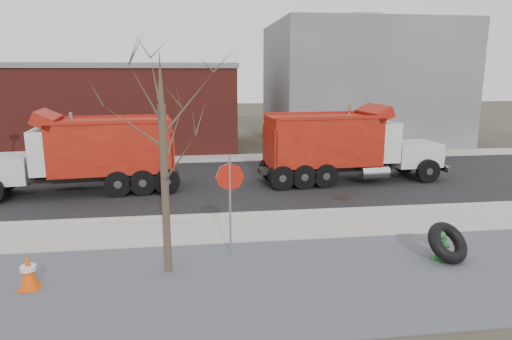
{
  "coord_description": "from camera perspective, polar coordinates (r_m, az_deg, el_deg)",
  "views": [
    {
      "loc": [
        -2.5,
        -13.0,
        4.67
      ],
      "look_at": [
        -0.41,
        2.26,
        1.4
      ],
      "focal_mm": 32.0,
      "sensor_mm": 36.0,
      "label": 1
    }
  ],
  "objects": [
    {
      "name": "traffic_cone_near",
      "position": [
        11.38,
        -26.55,
        -11.35
      ],
      "size": [
        0.43,
        0.43,
        0.82
      ],
      "color": "#E34A07",
      "rests_on": "ground"
    },
    {
      "name": "fire_hydrant",
      "position": [
        12.59,
        22.03,
        -8.93
      ],
      "size": [
        0.46,
        0.44,
        0.8
      ],
      "rotation": [
        0.0,
        0.0,
        -0.21
      ],
      "color": "#256229",
      "rests_on": "ground"
    },
    {
      "name": "dump_truck_red_b",
      "position": [
        19.07,
        -20.34,
        2.18
      ],
      "size": [
        7.82,
        3.0,
        3.27
      ],
      "rotation": [
        0.0,
        0.0,
        3.25
      ],
      "color": "black",
      "rests_on": "ground"
    },
    {
      "name": "ground",
      "position": [
        14.04,
        2.94,
        -7.46
      ],
      "size": [
        120.0,
        120.0,
        0.0
      ],
      "primitive_type": "plane",
      "color": "#383328",
      "rests_on": "ground"
    },
    {
      "name": "sidewalk",
      "position": [
        14.26,
        2.75,
        -7.02
      ],
      "size": [
        60.0,
        2.5,
        0.06
      ],
      "primitive_type": "cube",
      "color": "#9E9B93",
      "rests_on": "ground"
    },
    {
      "name": "building_grey",
      "position": [
        33.07,
        12.77,
        10.54
      ],
      "size": [
        12.0,
        10.0,
        8.0
      ],
      "color": "gray",
      "rests_on": "ground"
    },
    {
      "name": "gravel_verge",
      "position": [
        10.87,
        6.45,
        -13.45
      ],
      "size": [
        60.0,
        5.0,
        0.03
      ],
      "primitive_type": "cube",
      "color": "slate",
      "rests_on": "ground"
    },
    {
      "name": "curb",
      "position": [
        15.47,
        1.87,
        -5.38
      ],
      "size": [
        60.0,
        0.15,
        0.11
      ],
      "primitive_type": "cube",
      "color": "#9E9B93",
      "rests_on": "ground"
    },
    {
      "name": "stop_sign",
      "position": [
        11.67,
        -3.28,
        -2.16
      ],
      "size": [
        0.72,
        0.06,
        2.67
      ],
      "rotation": [
        0.0,
        0.0,
        -0.39
      ],
      "color": "gray",
      "rests_on": "ground"
    },
    {
      "name": "truck_tire",
      "position": [
        12.58,
        22.83,
        -8.37
      ],
      "size": [
        1.41,
        1.32,
        1.05
      ],
      "color": "black",
      "rests_on": "ground"
    },
    {
      "name": "road",
      "position": [
        20.01,
        -0.4,
        -1.48
      ],
      "size": [
        60.0,
        9.4,
        0.02
      ],
      "primitive_type": "cube",
      "color": "black",
      "rests_on": "ground"
    },
    {
      "name": "dump_truck_red_a",
      "position": [
        20.16,
        11.0,
        3.23
      ],
      "size": [
        8.22,
        2.74,
        3.3
      ],
      "rotation": [
        0.0,
        0.0,
        0.07
      ],
      "color": "black",
      "rests_on": "ground"
    },
    {
      "name": "bare_tree",
      "position": [
        10.52,
        -11.58,
        4.23
      ],
      "size": [
        3.2,
        3.2,
        5.2
      ],
      "color": "#382D23",
      "rests_on": "ground"
    },
    {
      "name": "far_sidewalk",
      "position": [
        25.55,
        -2.05,
        1.51
      ],
      "size": [
        60.0,
        2.0,
        0.06
      ],
      "primitive_type": "cube",
      "color": "#9E9B93",
      "rests_on": "ground"
    },
    {
      "name": "building_brick",
      "position": [
        30.99,
        -21.97,
        7.4
      ],
      "size": [
        20.2,
        8.2,
        5.3
      ],
      "color": "maroon",
      "rests_on": "ground"
    }
  ]
}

